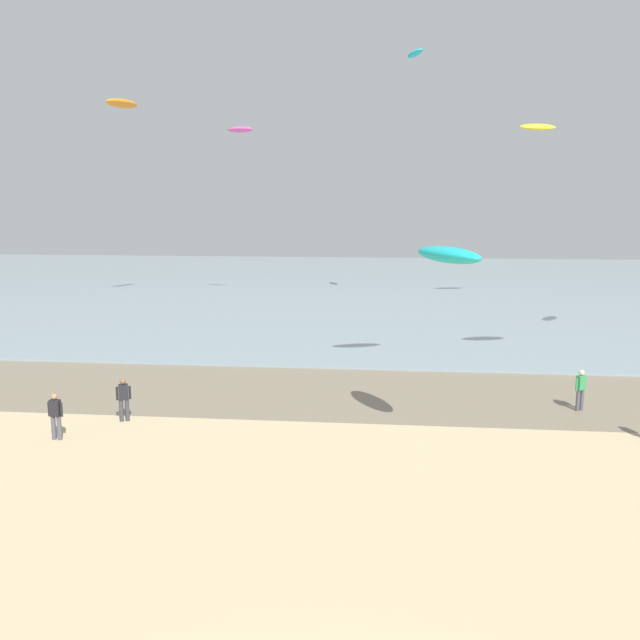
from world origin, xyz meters
TOP-DOWN VIEW (x-y plane):
  - wet_sand_strip at (0.00, 21.56)m, footprint 120.00×8.51m
  - sea at (0.00, 60.81)m, footprint 160.00×70.00m
  - person_mid_beach at (-11.25, 14.42)m, footprint 0.57×0.24m
  - person_by_waterline at (-9.64, 16.68)m, footprint 0.53×0.35m
  - person_left_flank at (8.39, 19.92)m, footprint 0.49×0.38m
  - kite_aloft_3 at (11.66, 47.21)m, footprint 3.10×1.75m
  - kite_aloft_6 at (2.13, 45.51)m, footprint 1.63×2.77m
  - kite_aloft_7 at (-20.32, 44.61)m, footprint 2.29×3.31m
  - kite_aloft_8 at (2.44, 14.68)m, footprint 2.60×3.50m
  - kite_aloft_11 at (-11.66, 47.53)m, footprint 2.30×1.17m

SIDE VIEW (x-z plane):
  - wet_sand_strip at x=0.00m, z-range 0.00..0.01m
  - sea at x=0.00m, z-range 0.00..0.10m
  - person_mid_beach at x=-11.25m, z-range 0.06..1.77m
  - person_by_waterline at x=-9.64m, z-range 0.06..1.77m
  - person_left_flank at x=8.39m, z-range 0.06..1.77m
  - kite_aloft_8 at x=2.44m, z-range 6.41..7.05m
  - kite_aloft_3 at x=11.66m, z-range 13.75..14.49m
  - kite_aloft_11 at x=-11.66m, z-range 13.91..14.51m
  - kite_aloft_7 at x=-20.32m, z-range 15.52..16.38m
  - kite_aloft_6 at x=2.13m, z-range 19.03..19.65m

